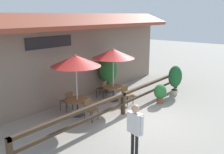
% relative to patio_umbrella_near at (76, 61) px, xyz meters
% --- Properties ---
extents(ground_plane, '(60.00, 60.00, 0.00)m').
position_rel_patio_umbrella_near_xyz_m(ground_plane, '(1.34, -2.45, -2.35)').
color(ground_plane, gray).
extents(building_facade, '(14.28, 1.49, 4.23)m').
position_rel_patio_umbrella_near_xyz_m(building_facade, '(1.34, 1.65, -0.19)').
color(building_facade, gray).
rests_on(building_facade, ground).
extents(patio_railing, '(10.40, 0.14, 0.95)m').
position_rel_patio_umbrella_near_xyz_m(patio_railing, '(1.34, -1.40, -1.66)').
color(patio_railing, '#3D2D1E').
rests_on(patio_railing, ground).
extents(patio_umbrella_near, '(2.04, 2.04, 2.61)m').
position_rel_patio_umbrella_near_xyz_m(patio_umbrella_near, '(0.00, 0.00, 0.00)').
color(patio_umbrella_near, '#B7B2A8').
rests_on(patio_umbrella_near, ground).
extents(dining_table_near, '(0.98, 0.98, 0.72)m').
position_rel_patio_umbrella_near_xyz_m(dining_table_near, '(0.00, 0.00, -1.78)').
color(dining_table_near, brown).
rests_on(dining_table_near, ground).
extents(chair_near_streetside, '(0.46, 0.46, 0.87)m').
position_rel_patio_umbrella_near_xyz_m(chair_near_streetside, '(-0.01, -0.74, -1.86)').
color(chair_near_streetside, brown).
rests_on(chair_near_streetside, ground).
extents(chair_near_wallside, '(0.42, 0.42, 0.87)m').
position_rel_patio_umbrella_near_xyz_m(chair_near_wallside, '(0.08, 0.74, -1.86)').
color(chair_near_wallside, brown).
rests_on(chair_near_wallside, ground).
extents(patio_umbrella_middle, '(2.04, 2.04, 2.61)m').
position_rel_patio_umbrella_near_xyz_m(patio_umbrella_middle, '(2.43, 0.03, 0.00)').
color(patio_umbrella_middle, '#B7B2A8').
rests_on(patio_umbrella_middle, ground).
extents(dining_table_middle, '(0.98, 0.98, 0.72)m').
position_rel_patio_umbrella_near_xyz_m(dining_table_middle, '(2.43, 0.03, -1.78)').
color(dining_table_middle, brown).
rests_on(dining_table_middle, ground).
extents(chair_middle_streetside, '(0.47, 0.47, 0.87)m').
position_rel_patio_umbrella_near_xyz_m(chair_middle_streetside, '(2.50, -0.73, -1.86)').
color(chair_middle_streetside, brown).
rests_on(chair_middle_streetside, ground).
extents(chair_middle_wallside, '(0.51, 0.51, 0.87)m').
position_rel_patio_umbrella_near_xyz_m(chair_middle_wallside, '(2.48, 0.79, -1.86)').
color(chair_middle_wallside, brown).
rests_on(chair_middle_wallside, ground).
extents(potted_plant_corner_fern, '(0.65, 0.58, 0.93)m').
position_rel_patio_umbrella_near_xyz_m(potted_plant_corner_fern, '(3.56, -1.95, -1.81)').
color(potted_plant_corner_fern, '#9E4C33').
rests_on(potted_plant_corner_fern, ground).
extents(potted_plant_small_flowering, '(0.77, 0.69, 1.57)m').
position_rel_patio_umbrella_near_xyz_m(potted_plant_small_flowering, '(5.22, -1.90, -1.41)').
color(potted_plant_small_flowering, '#B7AD99').
rests_on(potted_plant_small_flowering, ground).
extents(potted_plant_tall_tropical, '(1.04, 0.93, 2.01)m').
position_rel_patio_umbrella_near_xyz_m(potted_plant_tall_tropical, '(3.31, 1.10, -1.17)').
color(potted_plant_tall_tropical, '#564C47').
rests_on(potted_plant_tall_tropical, ground).
extents(pedestrian, '(0.31, 0.59, 1.72)m').
position_rel_patio_umbrella_near_xyz_m(pedestrian, '(-1.25, -3.75, -1.25)').
color(pedestrian, black).
rests_on(pedestrian, ground).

